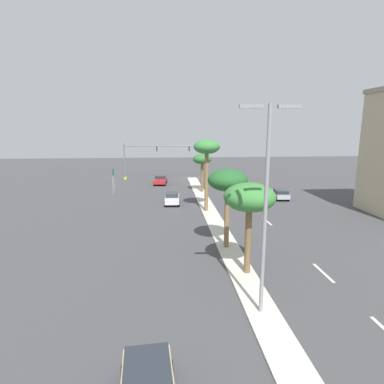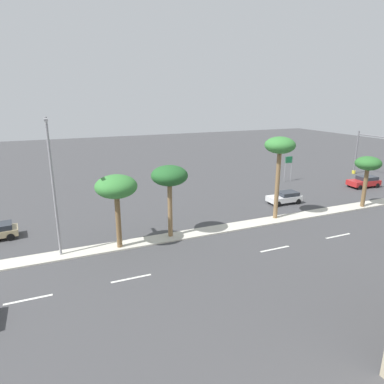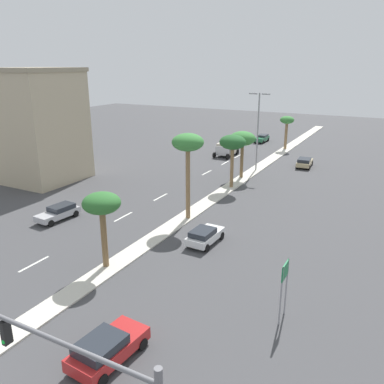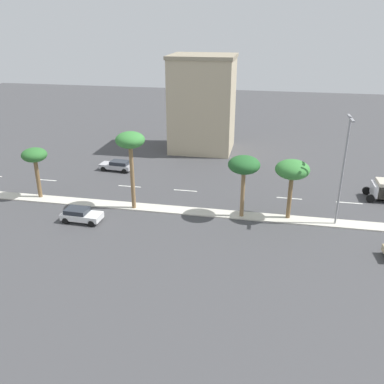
{
  "view_description": "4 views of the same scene",
  "coord_description": "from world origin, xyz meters",
  "px_view_note": "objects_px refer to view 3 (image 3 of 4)",
  "views": [
    {
      "loc": [
        4.92,
        60.07,
        9.57
      ],
      "look_at": [
        2.3,
        28.1,
        3.0
      ],
      "focal_mm": 29.17,
      "sensor_mm": 36.0,
      "label": 1
    },
    {
      "loc": [
        -26.47,
        45.74,
        12.14
      ],
      "look_at": [
        1.37,
        33.85,
        3.57
      ],
      "focal_mm": 31.95,
      "sensor_mm": 36.0,
      "label": 2
    },
    {
      "loc": [
        17.54,
        -6.46,
        14.39
      ],
      "look_at": [
        -0.8,
        28.11,
        1.69
      ],
      "focal_mm": 37.09,
      "sensor_mm": 36.0,
      "label": 3
    },
    {
      "loc": [
        38.39,
        38.7,
        18.76
      ],
      "look_at": [
        1.57,
        31.55,
        2.93
      ],
      "focal_mm": 38.73,
      "sensor_mm": 36.0,
      "label": 4
    }
  ],
  "objects_px": {
    "sedan_green_leading": "(262,138)",
    "sedan_white_inboard": "(205,235)",
    "commercial_building": "(42,126)",
    "palm_tree_inboard": "(243,139)",
    "palm_tree_trailing": "(102,206)",
    "sedan_red_center": "(107,348)",
    "traffic_signal_gantry": "(37,376)",
    "street_lamp_center": "(258,126)",
    "box_truck": "(227,148)",
    "sedan_silver_front": "(59,212)",
    "palm_tree_leading": "(233,143)",
    "directional_road_sign": "(285,280)",
    "palm_tree_right": "(188,146)",
    "palm_tree_outboard": "(287,122)",
    "sedan_tan_trailing": "(305,162)"
  },
  "relations": [
    {
      "from": "palm_tree_leading",
      "to": "palm_tree_inboard",
      "type": "xyz_separation_m",
      "value": [
        -0.52,
        4.62,
        -0.32
      ]
    },
    {
      "from": "street_lamp_center",
      "to": "sedan_red_center",
      "type": "relative_size",
      "value": 2.4
    },
    {
      "from": "palm_tree_leading",
      "to": "sedan_white_inboard",
      "type": "bearing_deg",
      "value": -75.39
    },
    {
      "from": "traffic_signal_gantry",
      "to": "palm_tree_outboard",
      "type": "bearing_deg",
      "value": 97.59
    },
    {
      "from": "street_lamp_center",
      "to": "sedan_tan_trailing",
      "type": "distance_m",
      "value": 9.46
    },
    {
      "from": "palm_tree_right",
      "to": "sedan_white_inboard",
      "type": "bearing_deg",
      "value": -47.45
    },
    {
      "from": "palm_tree_right",
      "to": "palm_tree_inboard",
      "type": "height_order",
      "value": "palm_tree_right"
    },
    {
      "from": "sedan_green_leading",
      "to": "directional_road_sign",
      "type": "bearing_deg",
      "value": -70.39
    },
    {
      "from": "sedan_green_leading",
      "to": "sedan_white_inboard",
      "type": "height_order",
      "value": "sedan_white_inboard"
    },
    {
      "from": "palm_tree_inboard",
      "to": "sedan_white_inboard",
      "type": "height_order",
      "value": "palm_tree_inboard"
    },
    {
      "from": "palm_tree_inboard",
      "to": "street_lamp_center",
      "type": "distance_m",
      "value": 4.7
    },
    {
      "from": "palm_tree_right",
      "to": "palm_tree_trailing",
      "type": "bearing_deg",
      "value": -93.97
    },
    {
      "from": "palm_tree_outboard",
      "to": "box_truck",
      "type": "bearing_deg",
      "value": -126.0
    },
    {
      "from": "street_lamp_center",
      "to": "box_truck",
      "type": "bearing_deg",
      "value": 137.36
    },
    {
      "from": "commercial_building",
      "to": "street_lamp_center",
      "type": "height_order",
      "value": "commercial_building"
    },
    {
      "from": "palm_tree_leading",
      "to": "sedan_silver_front",
      "type": "xyz_separation_m",
      "value": [
        -10.81,
        -17.34,
        -4.76
      ]
    },
    {
      "from": "palm_tree_trailing",
      "to": "sedan_green_leading",
      "type": "bearing_deg",
      "value": 96.08
    },
    {
      "from": "street_lamp_center",
      "to": "sedan_silver_front",
      "type": "xyz_separation_m",
      "value": [
        -10.72,
        -26.5,
        -5.54
      ]
    },
    {
      "from": "palm_tree_inboard",
      "to": "sedan_green_leading",
      "type": "height_order",
      "value": "palm_tree_inboard"
    },
    {
      "from": "palm_tree_inboard",
      "to": "sedan_silver_front",
      "type": "xyz_separation_m",
      "value": [
        -10.29,
        -21.96,
        -4.43
      ]
    },
    {
      "from": "palm_tree_inboard",
      "to": "sedan_white_inboard",
      "type": "xyz_separation_m",
      "value": [
        4.59,
        -20.23,
        -4.42
      ]
    },
    {
      "from": "directional_road_sign",
      "to": "palm_tree_right",
      "type": "relative_size",
      "value": 0.45
    },
    {
      "from": "traffic_signal_gantry",
      "to": "palm_tree_inboard",
      "type": "relative_size",
      "value": 3.07
    },
    {
      "from": "sedan_green_leading",
      "to": "box_truck",
      "type": "xyz_separation_m",
      "value": [
        -1.19,
        -14.32,
        0.51
      ]
    },
    {
      "from": "palm_tree_outboard",
      "to": "palm_tree_inboard",
      "type": "bearing_deg",
      "value": -90.32
    },
    {
      "from": "sedan_green_leading",
      "to": "box_truck",
      "type": "bearing_deg",
      "value": -94.77
    },
    {
      "from": "traffic_signal_gantry",
      "to": "street_lamp_center",
      "type": "height_order",
      "value": "street_lamp_center"
    },
    {
      "from": "commercial_building",
      "to": "sedan_silver_front",
      "type": "xyz_separation_m",
      "value": [
        11.68,
        -9.41,
        -6.27
      ]
    },
    {
      "from": "commercial_building",
      "to": "traffic_signal_gantry",
      "type": "bearing_deg",
      "value": -42.74
    },
    {
      "from": "palm_tree_leading",
      "to": "sedan_tan_trailing",
      "type": "bearing_deg",
      "value": 69.17
    },
    {
      "from": "sedan_green_leading",
      "to": "palm_tree_inboard",
      "type": "bearing_deg",
      "value": -77.44
    },
    {
      "from": "commercial_building",
      "to": "palm_tree_outboard",
      "type": "bearing_deg",
      "value": 56.62
    },
    {
      "from": "commercial_building",
      "to": "sedan_green_leading",
      "type": "xyz_separation_m",
      "value": [
        16.25,
        38.17,
        -6.25
      ]
    },
    {
      "from": "palm_tree_right",
      "to": "sedan_tan_trailing",
      "type": "xyz_separation_m",
      "value": [
        5.3,
        25.83,
        -6.49
      ]
    },
    {
      "from": "traffic_signal_gantry",
      "to": "palm_tree_leading",
      "type": "distance_m",
      "value": 36.74
    },
    {
      "from": "palm_tree_leading",
      "to": "palm_tree_inboard",
      "type": "relative_size",
      "value": 1.05
    },
    {
      "from": "palm_tree_trailing",
      "to": "palm_tree_right",
      "type": "distance_m",
      "value": 11.56
    },
    {
      "from": "palm_tree_trailing",
      "to": "sedan_green_leading",
      "type": "xyz_separation_m",
      "value": [
        -5.64,
        52.93,
        -4.11
      ]
    },
    {
      "from": "sedan_red_center",
      "to": "traffic_signal_gantry",
      "type": "bearing_deg",
      "value": -70.62
    },
    {
      "from": "commercial_building",
      "to": "palm_tree_outboard",
      "type": "distance_m",
      "value": 40.19
    },
    {
      "from": "palm_tree_leading",
      "to": "box_truck",
      "type": "distance_m",
      "value": 18.07
    },
    {
      "from": "commercial_building",
      "to": "palm_tree_inboard",
      "type": "height_order",
      "value": "commercial_building"
    },
    {
      "from": "commercial_building",
      "to": "box_truck",
      "type": "height_order",
      "value": "commercial_building"
    },
    {
      "from": "traffic_signal_gantry",
      "to": "sedan_white_inboard",
      "type": "height_order",
      "value": "traffic_signal_gantry"
    },
    {
      "from": "palm_tree_inboard",
      "to": "sedan_tan_trailing",
      "type": "distance_m",
      "value": 12.33
    },
    {
      "from": "palm_tree_trailing",
      "to": "sedan_silver_front",
      "type": "relative_size",
      "value": 1.29
    },
    {
      "from": "traffic_signal_gantry",
      "to": "sedan_red_center",
      "type": "height_order",
      "value": "traffic_signal_gantry"
    },
    {
      "from": "palm_tree_trailing",
      "to": "street_lamp_center",
      "type": "bearing_deg",
      "value": 89.09
    },
    {
      "from": "sedan_silver_front",
      "to": "palm_tree_inboard",
      "type": "bearing_deg",
      "value": 64.9
    },
    {
      "from": "directional_road_sign",
      "to": "commercial_building",
      "type": "distance_m",
      "value": 38.38
    }
  ]
}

